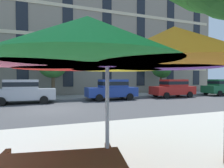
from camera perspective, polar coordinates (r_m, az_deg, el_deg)
ground_plane at (r=11.86m, az=-17.89°, el=-7.41°), size 120.00×120.00×0.00m
sidewalk_far at (r=18.60m, az=-18.94°, el=-4.00°), size 56.00×3.60×0.12m
apartment_building at (r=27.09m, az=-19.61°, el=11.17°), size 44.30×12.08×12.80m
sedan_silver at (r=15.48m, az=-25.15°, el=-1.86°), size 4.40×1.98×1.78m
sedan_blue at (r=16.49m, az=-0.04°, el=-1.51°), size 4.40×1.98×1.78m
sedan_red at (r=19.74m, az=17.88°, el=-1.08°), size 4.40×1.98×1.78m
sedan_green at (r=24.42m, az=30.10°, el=-0.73°), size 4.40×1.98×1.78m
street_tree_middle at (r=18.70m, az=-16.99°, el=7.05°), size 3.25×3.28×5.43m
street_tree_right at (r=23.27m, az=14.72°, el=4.36°), size 2.46×2.15×4.05m
patio_umbrella at (r=2.89m, az=-1.45°, el=9.56°), size 3.86×3.59×2.52m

